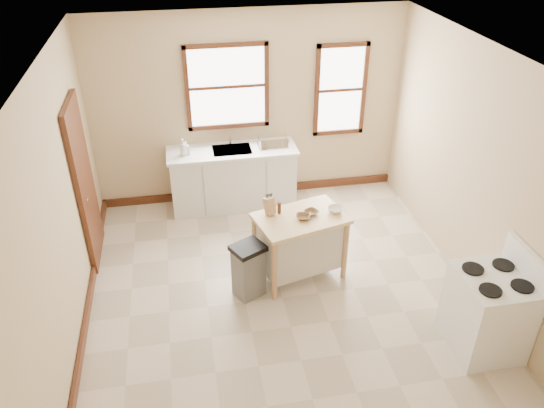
{
  "coord_description": "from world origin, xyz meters",
  "views": [
    {
      "loc": [
        -0.98,
        -4.66,
        4.21
      ],
      "look_at": [
        -0.05,
        0.4,
        1.06
      ],
      "focal_mm": 35.0,
      "sensor_mm": 36.0,
      "label": 1
    }
  ],
  "objects_px": {
    "dish_rack": "(273,142)",
    "knife_block": "(270,206)",
    "pepper_grinder": "(279,208)",
    "trash_bin": "(249,270)",
    "soap_bottle_b": "(186,148)",
    "kitchen_island": "(300,246)",
    "soap_bottle_a": "(183,147)",
    "bowl_c": "(335,210)",
    "gas_stove": "(490,302)",
    "bowl_b": "(311,212)",
    "bowl_a": "(303,217)"
  },
  "relations": [
    {
      "from": "soap_bottle_b",
      "to": "bowl_b",
      "type": "height_order",
      "value": "soap_bottle_b"
    },
    {
      "from": "bowl_a",
      "to": "kitchen_island",
      "type": "bearing_deg",
      "value": 115.8
    },
    {
      "from": "pepper_grinder",
      "to": "trash_bin",
      "type": "xyz_separation_m",
      "value": [
        -0.43,
        -0.37,
        -0.58
      ]
    },
    {
      "from": "dish_rack",
      "to": "bowl_c",
      "type": "relative_size",
      "value": 2.42
    },
    {
      "from": "soap_bottle_b",
      "to": "trash_bin",
      "type": "height_order",
      "value": "soap_bottle_b"
    },
    {
      "from": "bowl_b",
      "to": "gas_stove",
      "type": "bearing_deg",
      "value": -45.94
    },
    {
      "from": "bowl_c",
      "to": "trash_bin",
      "type": "bearing_deg",
      "value": -165.61
    },
    {
      "from": "gas_stove",
      "to": "soap_bottle_a",
      "type": "bearing_deg",
      "value": 131.85
    },
    {
      "from": "soap_bottle_b",
      "to": "bowl_a",
      "type": "height_order",
      "value": "soap_bottle_b"
    },
    {
      "from": "knife_block",
      "to": "bowl_b",
      "type": "height_order",
      "value": "knife_block"
    },
    {
      "from": "bowl_b",
      "to": "trash_bin",
      "type": "height_order",
      "value": "bowl_b"
    },
    {
      "from": "pepper_grinder",
      "to": "bowl_b",
      "type": "distance_m",
      "value": 0.38
    },
    {
      "from": "pepper_grinder",
      "to": "bowl_a",
      "type": "bearing_deg",
      "value": -33.16
    },
    {
      "from": "bowl_c",
      "to": "gas_stove",
      "type": "relative_size",
      "value": 0.15
    },
    {
      "from": "bowl_a",
      "to": "trash_bin",
      "type": "distance_m",
      "value": 0.89
    },
    {
      "from": "gas_stove",
      "to": "trash_bin",
      "type": "bearing_deg",
      "value": 151.46
    },
    {
      "from": "soap_bottle_a",
      "to": "bowl_c",
      "type": "distance_m",
      "value": 2.42
    },
    {
      "from": "kitchen_island",
      "to": "pepper_grinder",
      "type": "xyz_separation_m",
      "value": [
        -0.23,
        0.12,
        0.5
      ]
    },
    {
      "from": "soap_bottle_b",
      "to": "kitchen_island",
      "type": "xyz_separation_m",
      "value": [
        1.23,
        -1.78,
        -0.59
      ]
    },
    {
      "from": "soap_bottle_a",
      "to": "bowl_b",
      "type": "relative_size",
      "value": 1.56
    },
    {
      "from": "kitchen_island",
      "to": "pepper_grinder",
      "type": "relative_size",
      "value": 6.94
    },
    {
      "from": "pepper_grinder",
      "to": "knife_block",
      "type": "bearing_deg",
      "value": 176.59
    },
    {
      "from": "bowl_b",
      "to": "trash_bin",
      "type": "bearing_deg",
      "value": -160.23
    },
    {
      "from": "dish_rack",
      "to": "knife_block",
      "type": "distance_m",
      "value": 1.74
    },
    {
      "from": "bowl_c",
      "to": "soap_bottle_b",
      "type": "bearing_deg",
      "value": 133.57
    },
    {
      "from": "soap_bottle_a",
      "to": "knife_block",
      "type": "bearing_deg",
      "value": -48.43
    },
    {
      "from": "dish_rack",
      "to": "pepper_grinder",
      "type": "height_order",
      "value": "dish_rack"
    },
    {
      "from": "soap_bottle_b",
      "to": "knife_block",
      "type": "distance_m",
      "value": 1.87
    },
    {
      "from": "dish_rack",
      "to": "bowl_c",
      "type": "xyz_separation_m",
      "value": [
        0.42,
        -1.8,
        -0.09
      ]
    },
    {
      "from": "dish_rack",
      "to": "knife_block",
      "type": "height_order",
      "value": "knife_block"
    },
    {
      "from": "soap_bottle_b",
      "to": "kitchen_island",
      "type": "height_order",
      "value": "soap_bottle_b"
    },
    {
      "from": "soap_bottle_b",
      "to": "trash_bin",
      "type": "xyz_separation_m",
      "value": [
        0.57,
        -2.02,
        -0.67
      ]
    },
    {
      "from": "bowl_b",
      "to": "knife_block",
      "type": "bearing_deg",
      "value": 169.48
    },
    {
      "from": "trash_bin",
      "to": "soap_bottle_b",
      "type": "bearing_deg",
      "value": 78.4
    },
    {
      "from": "kitchen_island",
      "to": "trash_bin",
      "type": "distance_m",
      "value": 0.71
    },
    {
      "from": "kitchen_island",
      "to": "knife_block",
      "type": "relative_size",
      "value": 5.21
    },
    {
      "from": "soap_bottle_b",
      "to": "bowl_c",
      "type": "relative_size",
      "value": 1.07
    },
    {
      "from": "soap_bottle_b",
      "to": "bowl_b",
      "type": "distance_m",
      "value": 2.22
    },
    {
      "from": "soap_bottle_b",
      "to": "bowl_c",
      "type": "bearing_deg",
      "value": -51.58
    },
    {
      "from": "trash_bin",
      "to": "bowl_c",
      "type": "bearing_deg",
      "value": -12.95
    },
    {
      "from": "trash_bin",
      "to": "knife_block",
      "type": "bearing_deg",
      "value": 22.56
    },
    {
      "from": "bowl_a",
      "to": "bowl_b",
      "type": "xyz_separation_m",
      "value": [
        0.12,
        0.08,
        -0.0
      ]
    },
    {
      "from": "dish_rack",
      "to": "bowl_c",
      "type": "height_order",
      "value": "dish_rack"
    },
    {
      "from": "soap_bottle_a",
      "to": "gas_stove",
      "type": "distance_m",
      "value": 4.36
    },
    {
      "from": "soap_bottle_b",
      "to": "bowl_c",
      "type": "distance_m",
      "value": 2.41
    },
    {
      "from": "pepper_grinder",
      "to": "soap_bottle_a",
      "type": "bearing_deg",
      "value": 122.82
    },
    {
      "from": "knife_block",
      "to": "bowl_b",
      "type": "xyz_separation_m",
      "value": [
        0.48,
        -0.09,
        -0.08
      ]
    },
    {
      "from": "bowl_c",
      "to": "knife_block",
      "type": "bearing_deg",
      "value": 172.73
    },
    {
      "from": "dish_rack",
      "to": "bowl_a",
      "type": "distance_m",
      "value": 1.88
    },
    {
      "from": "knife_block",
      "to": "trash_bin",
      "type": "relative_size",
      "value": 0.29
    }
  ]
}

